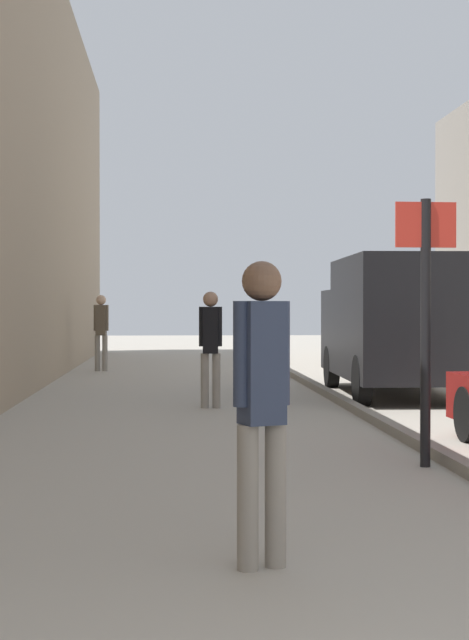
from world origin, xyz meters
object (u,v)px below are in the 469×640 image
(pedestrian_far_crossing, at_px, (262,391))
(delivery_van, at_px, (399,322))
(pedestrian_main_foreground, at_px, (101,327))
(street_sign_post, at_px, (426,308))
(pedestrian_mid_block, at_px, (211,341))

(pedestrian_far_crossing, bearing_deg, delivery_van, -127.59)
(pedestrian_main_foreground, relative_size, delivery_van, 0.36)
(pedestrian_far_crossing, xyz_separation_m, street_sign_post, (1.93, 3.57, 0.49))
(delivery_van, bearing_deg, pedestrian_mid_block, -149.14)
(pedestrian_main_foreground, height_order, street_sign_post, street_sign_post)
(pedestrian_mid_block, relative_size, delivery_van, 0.35)
(pedestrian_mid_block, distance_m, delivery_van, 3.88)
(pedestrian_main_foreground, bearing_deg, street_sign_post, -65.75)
(pedestrian_main_foreground, bearing_deg, pedestrian_mid_block, -67.17)
(pedestrian_mid_block, relative_size, street_sign_post, 0.69)
(pedestrian_main_foreground, xyz_separation_m, street_sign_post, (4.16, -14.56, 0.48))
(street_sign_post, bearing_deg, pedestrian_far_crossing, 59.01)
(street_sign_post, bearing_deg, pedestrian_mid_block, -74.48)
(pedestrian_mid_block, bearing_deg, delivery_van, 33.32)
(pedestrian_far_crossing, relative_size, street_sign_post, 0.70)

